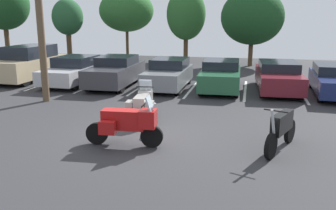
# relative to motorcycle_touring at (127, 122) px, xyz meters

# --- Properties ---
(ground) EXTENTS (44.00, 44.00, 0.10)m
(ground) POSITION_rel_motorcycle_touring_xyz_m (0.10, 0.92, -0.73)
(ground) COLOR #2D2D30
(motorcycle_touring) EXTENTS (2.20, 0.96, 1.45)m
(motorcycle_touring) POSITION_rel_motorcycle_touring_xyz_m (0.00, 0.00, 0.00)
(motorcycle_touring) COLOR black
(motorcycle_touring) RESTS_ON ground
(motorcycle_second) EXTENTS (0.93, 2.17, 1.35)m
(motorcycle_second) POSITION_rel_motorcycle_touring_xyz_m (-0.29, 2.44, -0.05)
(motorcycle_second) COLOR black
(motorcycle_second) RESTS_ON ground
(motorcycle_third) EXTENTS (0.98, 2.09, 1.32)m
(motorcycle_third) POSITION_rel_motorcycle_touring_xyz_m (4.12, 0.57, -0.08)
(motorcycle_third) COLOR black
(motorcycle_third) RESTS_ON ground
(parking_stripes) EXTENTS (23.54, 5.12, 0.01)m
(parking_stripes) POSITION_rel_motorcycle_touring_xyz_m (-0.85, 8.73, -0.68)
(parking_stripes) COLOR silver
(parking_stripes) RESTS_ON ground
(car_tan) EXTENTS (1.95, 4.93, 1.94)m
(car_tan) POSITION_rel_motorcycle_touring_xyz_m (-8.75, 8.98, 0.27)
(car_tan) COLOR tan
(car_tan) RESTS_ON ground
(car_silver) EXTENTS (2.00, 4.75, 1.45)m
(car_silver) POSITION_rel_motorcycle_touring_xyz_m (-5.82, 8.57, 0.03)
(car_silver) COLOR #B7B7BC
(car_silver) RESTS_ON ground
(car_charcoal) EXTENTS (1.97, 4.82, 1.52)m
(car_charcoal) POSITION_rel_motorcycle_touring_xyz_m (-3.49, 8.46, 0.07)
(car_charcoal) COLOR #38383D
(car_charcoal) RESTS_ON ground
(car_grey) EXTENTS (1.81, 4.32, 1.45)m
(car_grey) POSITION_rel_motorcycle_touring_xyz_m (-0.72, 8.47, 0.03)
(car_grey) COLOR slate
(car_grey) RESTS_ON ground
(car_green) EXTENTS (1.94, 4.29, 1.43)m
(car_green) POSITION_rel_motorcycle_touring_xyz_m (1.86, 8.52, 0.03)
(car_green) COLOR #235638
(car_green) RESTS_ON ground
(car_maroon) EXTENTS (2.10, 4.85, 1.41)m
(car_maroon) POSITION_rel_motorcycle_touring_xyz_m (4.56, 8.87, 0.02)
(car_maroon) COLOR maroon
(car_maroon) RESTS_ON ground
(car_navy) EXTENTS (2.07, 4.86, 1.36)m
(car_navy) POSITION_rel_motorcycle_touring_xyz_m (7.04, 8.52, 0.01)
(car_navy) COLOR navy
(car_navy) RESTS_ON ground
(tree_center_left) EXTENTS (4.61, 4.61, 5.69)m
(tree_center_left) POSITION_rel_motorcycle_touring_xyz_m (-7.26, 21.39, 3.25)
(tree_center_left) COLOR #4C3823
(tree_center_left) RESTS_ON ground
(tree_center) EXTENTS (4.23, 4.23, 6.47)m
(tree_center) POSITION_rel_motorcycle_touring_xyz_m (-17.29, 18.95, 3.71)
(tree_center) COLOR #4C3823
(tree_center) RESTS_ON ground
(tree_center_right) EXTENTS (2.51, 2.51, 4.88)m
(tree_center_right) POSITION_rel_motorcycle_touring_xyz_m (-11.49, 18.97, 2.70)
(tree_center_right) COLOR #4C3823
(tree_center_right) RESTS_ON ground
(tree_far_right) EXTENTS (4.39, 4.39, 5.39)m
(tree_far_right) POSITION_rel_motorcycle_touring_xyz_m (3.20, 17.90, 2.76)
(tree_far_right) COLOR #4C3823
(tree_far_right) RESTS_ON ground
(tree_far_left) EXTENTS (3.06, 3.06, 5.64)m
(tree_far_left) POSITION_rel_motorcycle_touring_xyz_m (-1.89, 20.04, 2.95)
(tree_far_left) COLOR #4C3823
(tree_far_left) RESTS_ON ground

